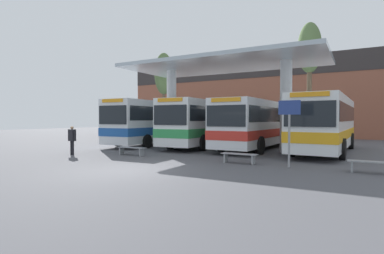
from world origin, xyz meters
The scene contains 15 objects.
ground_plane centered at (0.00, 0.00, 0.00)m, with size 100.00×100.00×0.00m, color #4C4C51.
townhouse_backdrop centered at (0.00, 25.34, 5.27)m, with size 40.00×0.58×9.04m.
station_canopy centered at (0.00, 9.65, 5.13)m, with size 13.32×6.58×5.87m.
transit_bus_left_bay centered at (-6.26, 10.88, 1.88)m, with size 3.01×10.92×3.39m.
transit_bus_center_bay centered at (-1.94, 11.13, 1.86)m, with size 2.95×10.89×3.32m.
transit_bus_right_bay centered at (1.98, 11.29, 1.80)m, with size 3.01×11.06×3.22m.
transit_bus_far_right_bay centered at (6.29, 10.94, 1.85)m, with size 3.06×11.11×3.31m.
waiting_bench_near_pillar centered at (8.51, 3.88, 0.34)m, with size 1.67×0.44×0.46m.
waiting_bench_mid_platform centered at (-3.11, 3.88, 0.35)m, with size 1.81×0.44×0.46m.
waiting_bench_far_platform centered at (3.28, 3.88, 0.34)m, with size 1.66×0.44×0.46m.
info_sign_platform centered at (5.49, 3.88, 2.02)m, with size 0.90×0.09×2.83m.
pedestrian_waiting centered at (-6.18, 2.39, 1.00)m, with size 0.61×0.27×1.64m.
poplar_tree_behind_left centered at (4.59, 16.32, 7.43)m, with size 1.83×1.83×9.72m.
poplar_tree_behind_right centered at (-9.03, 15.75, 6.46)m, with size 1.88×1.88×8.65m.
parked_car_street centered at (-4.05, 21.14, 1.04)m, with size 4.63×2.01×2.14m.
Camera 1 is at (8.02, -9.13, 2.04)m, focal length 28.00 mm.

